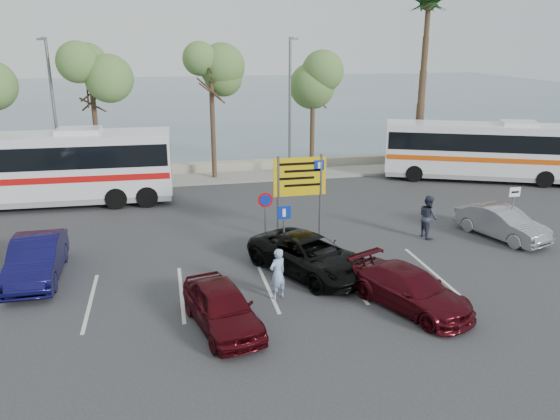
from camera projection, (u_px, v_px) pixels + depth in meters
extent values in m
plane|color=#313133|center=(294.00, 271.00, 19.92)|extent=(120.00, 120.00, 0.00)
cube|color=gray|center=(240.00, 177.00, 32.94)|extent=(44.00, 2.40, 0.15)
cube|color=#A79E86|center=(235.00, 166.00, 34.73)|extent=(48.00, 0.80, 0.60)
plane|color=#435A6B|center=(193.00, 98.00, 75.82)|extent=(140.00, 140.00, 0.00)
cylinder|color=#382619|center=(97.00, 139.00, 30.55)|extent=(0.28, 0.28, 5.04)
cylinder|color=#382619|center=(213.00, 130.00, 31.77)|extent=(0.28, 0.28, 5.60)
cylinder|color=#382619|center=(312.00, 131.00, 33.04)|extent=(0.28, 0.28, 5.18)
cylinder|color=#382619|center=(422.00, 88.00, 33.71)|extent=(0.48, 0.48, 10.00)
cylinder|color=slate|center=(55.00, 115.00, 29.32)|extent=(0.16, 0.16, 8.00)
cylinder|color=slate|center=(43.00, 38.00, 27.71)|extent=(0.12, 0.90, 0.12)
cube|color=slate|center=(42.00, 39.00, 27.26)|extent=(0.45, 0.25, 0.12)
cylinder|color=slate|center=(290.00, 109.00, 31.94)|extent=(0.16, 0.16, 8.00)
cylinder|color=slate|center=(292.00, 38.00, 30.32)|extent=(0.12, 0.90, 0.12)
cube|color=slate|center=(294.00, 39.00, 29.87)|extent=(0.45, 0.25, 0.12)
cylinder|color=slate|center=(278.00, 199.00, 22.38)|extent=(0.12, 0.12, 3.60)
cylinder|color=slate|center=(320.00, 196.00, 22.74)|extent=(0.12, 0.12, 3.60)
cube|color=gold|center=(300.00, 177.00, 22.28)|extent=(2.20, 0.06, 1.60)
cube|color=#0C2699|center=(319.00, 165.00, 22.27)|extent=(0.42, 0.01, 0.42)
cylinder|color=slate|center=(265.00, 223.00, 21.70)|extent=(0.07, 0.07, 2.20)
cylinder|color=#B20C0C|center=(265.00, 200.00, 21.39)|extent=(0.60, 0.03, 0.60)
cylinder|color=slate|center=(284.00, 235.00, 20.29)|extent=(0.07, 0.07, 2.20)
cube|color=#0C2699|center=(284.00, 213.00, 20.00)|extent=(0.50, 0.03, 0.50)
cylinder|color=slate|center=(512.00, 212.00, 22.95)|extent=(0.07, 0.07, 2.20)
cube|color=white|center=(515.00, 192.00, 22.66)|extent=(0.50, 0.03, 0.40)
cube|color=silver|center=(43.00, 165.00, 27.00)|extent=(12.53, 3.04, 3.06)
cube|color=black|center=(42.00, 154.00, 26.84)|extent=(12.28, 3.07, 1.09)
cube|color=#BA0F0E|center=(44.00, 175.00, 27.15)|extent=(12.41, 3.06, 0.31)
cube|color=gray|center=(47.00, 195.00, 27.46)|extent=(12.40, 3.01, 0.57)
cube|color=silver|center=(39.00, 132.00, 26.50)|extent=(2.13, 1.72, 0.25)
cube|color=silver|center=(485.00, 148.00, 31.94)|extent=(11.47, 6.63, 2.81)
cube|color=black|center=(486.00, 140.00, 31.79)|extent=(11.28, 6.58, 1.00)
cube|color=#CC490C|center=(484.00, 156.00, 32.08)|extent=(11.38, 6.62, 0.29)
cube|color=gray|center=(482.00, 172.00, 32.36)|extent=(11.36, 6.57, 0.52)
cube|color=silver|center=(488.00, 122.00, 31.48)|extent=(2.34, 2.14, 0.23)
imported|color=#0F0E43|center=(36.00, 259.00, 19.06)|extent=(1.69, 4.55, 1.49)
imported|color=#4A0C13|center=(410.00, 289.00, 17.05)|extent=(3.36, 4.62, 1.24)
imported|color=#450910|center=(222.00, 307.00, 15.86)|extent=(2.39, 4.15, 1.33)
imported|color=black|center=(310.00, 255.00, 19.53)|extent=(4.34, 5.42, 1.37)
imported|color=gray|center=(502.00, 223.00, 23.00)|extent=(2.63, 4.28, 1.33)
imported|color=#8EA9CF|center=(278.00, 274.00, 17.59)|extent=(0.75, 0.66, 1.72)
imported|color=#2F3447|center=(428.00, 217.00, 23.00)|extent=(0.75, 0.94, 1.83)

